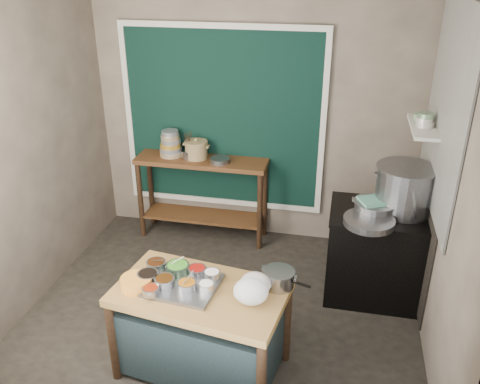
% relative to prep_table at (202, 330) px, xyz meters
% --- Properties ---
extents(floor, '(3.50, 3.00, 0.02)m').
position_rel_prep_table_xyz_m(floor, '(-0.02, 0.75, -0.39)').
color(floor, '#2E2923').
rests_on(floor, ground).
extents(back_wall, '(3.50, 0.02, 2.80)m').
position_rel_prep_table_xyz_m(back_wall, '(-0.02, 2.26, 1.02)').
color(back_wall, '#7B6D5F').
rests_on(back_wall, floor).
extents(left_wall, '(0.02, 3.00, 2.80)m').
position_rel_prep_table_xyz_m(left_wall, '(-1.78, 0.75, 1.02)').
color(left_wall, '#7B6D5F').
rests_on(left_wall, floor).
extents(right_wall, '(0.02, 3.00, 2.80)m').
position_rel_prep_table_xyz_m(right_wall, '(1.74, 0.75, 1.02)').
color(right_wall, '#7B6D5F').
rests_on(right_wall, floor).
extents(curtain_panel, '(2.10, 0.02, 1.90)m').
position_rel_prep_table_xyz_m(curtain_panel, '(-0.37, 2.22, 0.98)').
color(curtain_panel, black).
rests_on(curtain_panel, back_wall).
extents(curtain_frame, '(2.22, 0.03, 2.02)m').
position_rel_prep_table_xyz_m(curtain_frame, '(-0.37, 2.21, 0.98)').
color(curtain_frame, beige).
rests_on(curtain_frame, back_wall).
extents(tile_panel, '(0.02, 1.70, 1.70)m').
position_rel_prep_table_xyz_m(tile_panel, '(1.72, 1.30, 1.48)').
color(tile_panel, '#B2B2AA').
rests_on(tile_panel, right_wall).
extents(soot_patch, '(0.01, 1.30, 1.30)m').
position_rel_prep_table_xyz_m(soot_patch, '(1.72, 1.40, 0.32)').
color(soot_patch, black).
rests_on(soot_patch, right_wall).
extents(wall_shelf, '(0.22, 0.70, 0.03)m').
position_rel_prep_table_xyz_m(wall_shelf, '(1.61, 1.60, 1.23)').
color(wall_shelf, beige).
rests_on(wall_shelf, right_wall).
extents(prep_table, '(1.34, 0.89, 0.75)m').
position_rel_prep_table_xyz_m(prep_table, '(0.00, 0.00, 0.00)').
color(prep_table, brown).
rests_on(prep_table, floor).
extents(back_counter, '(1.45, 0.40, 0.95)m').
position_rel_prep_table_xyz_m(back_counter, '(-0.57, 2.03, 0.10)').
color(back_counter, '#563218').
rests_on(back_counter, floor).
extents(stove_block, '(0.90, 0.68, 0.85)m').
position_rel_prep_table_xyz_m(stove_block, '(1.33, 1.30, 0.05)').
color(stove_block, black).
rests_on(stove_block, floor).
extents(stove_top, '(0.92, 0.69, 0.03)m').
position_rel_prep_table_xyz_m(stove_top, '(1.33, 1.30, 0.49)').
color(stove_top, black).
rests_on(stove_top, stove_block).
extents(condiment_tray, '(0.66, 0.50, 0.03)m').
position_rel_prep_table_xyz_m(condiment_tray, '(-0.18, 0.02, 0.39)').
color(condiment_tray, gray).
rests_on(condiment_tray, prep_table).
extents(condiment_bowls, '(0.60, 0.45, 0.07)m').
position_rel_prep_table_xyz_m(condiment_bowls, '(-0.21, 0.05, 0.43)').
color(condiment_bowls, gray).
rests_on(condiment_bowls, condiment_tray).
extents(yellow_basin, '(0.27, 0.27, 0.09)m').
position_rel_prep_table_xyz_m(yellow_basin, '(-0.46, -0.07, 0.42)').
color(yellow_basin, orange).
rests_on(yellow_basin, prep_table).
extents(saucepan, '(0.30, 0.30, 0.13)m').
position_rel_prep_table_xyz_m(saucepan, '(0.56, 0.17, 0.44)').
color(saucepan, gray).
rests_on(saucepan, prep_table).
extents(plastic_bag_a, '(0.29, 0.26, 0.19)m').
position_rel_prep_table_xyz_m(plastic_bag_a, '(0.39, -0.06, 0.47)').
color(plastic_bag_a, white).
rests_on(plastic_bag_a, prep_table).
extents(plastic_bag_b, '(0.26, 0.23, 0.17)m').
position_rel_prep_table_xyz_m(plastic_bag_b, '(0.41, 0.04, 0.46)').
color(plastic_bag_b, white).
rests_on(plastic_bag_b, prep_table).
extents(bowl_stack, '(0.26, 0.26, 0.29)m').
position_rel_prep_table_xyz_m(bowl_stack, '(-0.92, 2.06, 0.70)').
color(bowl_stack, tan).
rests_on(bowl_stack, back_counter).
extents(utensil_cup, '(0.16, 0.16, 0.09)m').
position_rel_prep_table_xyz_m(utensil_cup, '(-0.71, 2.02, 0.62)').
color(utensil_cup, gray).
rests_on(utensil_cup, back_counter).
extents(ceramic_crock, '(0.29, 0.29, 0.18)m').
position_rel_prep_table_xyz_m(ceramic_crock, '(-0.63, 2.05, 0.66)').
color(ceramic_crock, olive).
rests_on(ceramic_crock, back_counter).
extents(wide_bowl, '(0.23, 0.23, 0.05)m').
position_rel_prep_table_xyz_m(wide_bowl, '(-0.34, 1.97, 0.60)').
color(wide_bowl, gray).
rests_on(wide_bowl, back_counter).
extents(stock_pot, '(0.65, 0.65, 0.43)m').
position_rel_prep_table_xyz_m(stock_pot, '(1.50, 1.36, 0.72)').
color(stock_pot, gray).
rests_on(stock_pot, stove_top).
extents(pot_lid, '(0.11, 0.39, 0.38)m').
position_rel_prep_table_xyz_m(pot_lid, '(1.56, 1.26, 0.69)').
color(pot_lid, gray).
rests_on(pot_lid, stove_top).
extents(steamer, '(0.47, 0.47, 0.13)m').
position_rel_prep_table_xyz_m(steamer, '(1.26, 1.24, 0.57)').
color(steamer, gray).
rests_on(steamer, stove_top).
extents(green_cloth, '(0.34, 0.31, 0.02)m').
position_rel_prep_table_xyz_m(green_cloth, '(1.26, 1.24, 0.64)').
color(green_cloth, '#5BA08A').
rests_on(green_cloth, steamer).
extents(shallow_pan, '(0.58, 0.58, 0.06)m').
position_rel_prep_table_xyz_m(shallow_pan, '(1.21, 1.04, 0.53)').
color(shallow_pan, gray).
rests_on(shallow_pan, stove_top).
extents(shelf_bowl_stack, '(0.16, 0.16, 0.12)m').
position_rel_prep_table_xyz_m(shelf_bowl_stack, '(1.61, 1.56, 1.30)').
color(shelf_bowl_stack, silver).
rests_on(shelf_bowl_stack, wall_shelf).
extents(shelf_bowl_green, '(0.20, 0.20, 0.05)m').
position_rel_prep_table_xyz_m(shelf_bowl_green, '(1.61, 1.77, 1.27)').
color(shelf_bowl_green, gray).
rests_on(shelf_bowl_green, wall_shelf).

